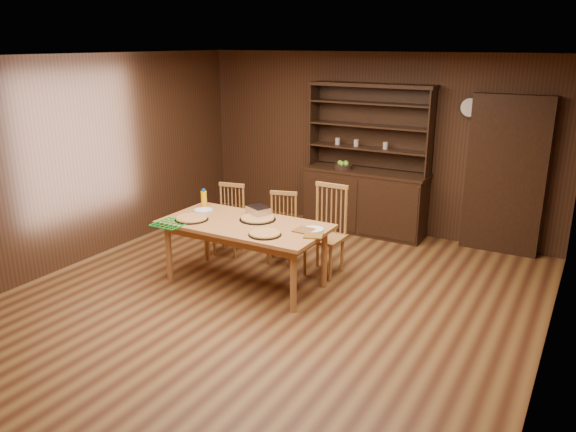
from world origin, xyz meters
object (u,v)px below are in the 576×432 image
Objects in this scene: dining_table at (245,230)px; juice_bottle at (204,199)px; chair_left at (230,217)px; chair_center at (282,225)px; chair_right at (327,227)px; china_hutch at (365,193)px.

juice_bottle is (-0.81, 0.30, 0.19)m from dining_table.
chair_left is (-0.77, 0.78, -0.18)m from dining_table.
chair_center is at bearing 34.35° from juice_bottle.
chair_right reaches higher than chair_center.
chair_center is at bearing -5.23° from chair_left.
chair_left is at bearing -126.59° from china_hutch.
chair_right is 1.58m from juice_bottle.
chair_left is 1.03× the size of chair_center.
dining_table is 0.87m from chair_center.
chair_right is at bearing -83.66° from china_hutch.
chair_center is 0.82× the size of chair_right.
chair_center is 1.05m from juice_bottle.
chair_left is at bearing -178.14° from chair_right.
juice_bottle is (-0.81, -0.55, 0.38)m from chair_center.
chair_left is at bearing 134.50° from dining_table.
dining_table is 1.04m from chair_right.
dining_table is (-0.48, -2.47, 0.08)m from china_hutch.
china_hutch is 9.44× the size of juice_bottle.
juice_bottle is at bearing -120.81° from china_hutch.
chair_left is 4.06× the size of juice_bottle.
chair_right is at bearing -21.51° from chair_center.
chair_center is (0.00, 0.85, -0.19)m from dining_table.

